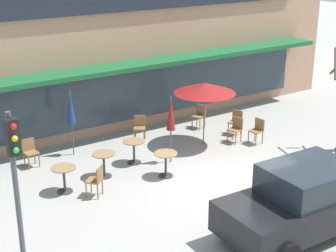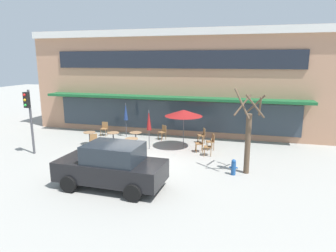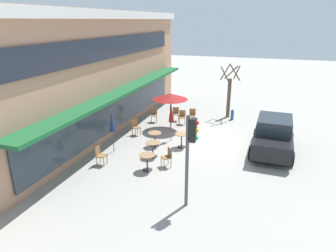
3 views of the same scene
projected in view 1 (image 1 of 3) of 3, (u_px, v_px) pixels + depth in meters
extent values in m
plane|color=#9E9B93|center=(232.00, 190.00, 14.67)|extent=(80.00, 80.00, 0.00)
cube|color=tan|center=(79.00, 24.00, 21.34)|extent=(19.98, 8.00, 6.82)
cube|color=#19592D|center=(135.00, 65.00, 18.07)|extent=(16.99, 1.10, 0.16)
cube|color=#2D3842|center=(129.00, 95.00, 18.86)|extent=(15.99, 0.10, 1.90)
cylinder|color=#333338|center=(134.00, 162.00, 16.41)|extent=(0.44, 0.44, 0.03)
cylinder|color=#333338|center=(134.00, 152.00, 16.29)|extent=(0.07, 0.07, 0.70)
cylinder|color=#99704C|center=(134.00, 141.00, 16.17)|extent=(0.70, 0.70, 0.03)
cylinder|color=#333338|center=(105.00, 176.00, 15.47)|extent=(0.44, 0.44, 0.03)
cylinder|color=#333338|center=(104.00, 165.00, 15.35)|extent=(0.07, 0.07, 0.70)
cylinder|color=#99704C|center=(103.00, 154.00, 15.22)|extent=(0.70, 0.70, 0.03)
cylinder|color=#333338|center=(166.00, 176.00, 15.50)|extent=(0.44, 0.44, 0.03)
cylinder|color=#333338|center=(166.00, 165.00, 15.37)|extent=(0.07, 0.07, 0.70)
cylinder|color=#99704C|center=(166.00, 153.00, 15.25)|extent=(0.70, 0.70, 0.03)
cylinder|color=#333338|center=(65.00, 191.00, 14.54)|extent=(0.44, 0.44, 0.03)
cylinder|color=#333338|center=(64.00, 180.00, 14.41)|extent=(0.07, 0.07, 0.70)
cylinder|color=#99704C|center=(63.00, 168.00, 14.29)|extent=(0.70, 0.70, 0.03)
cylinder|color=#4C4C51|center=(72.00, 123.00, 16.70)|extent=(0.04, 0.04, 2.20)
cone|color=navy|center=(71.00, 107.00, 16.51)|extent=(0.28, 0.28, 1.10)
cylinder|color=#4C4C51|center=(204.00, 114.00, 17.58)|extent=(0.04, 0.04, 2.20)
cone|color=maroon|center=(205.00, 88.00, 17.27)|extent=(2.10, 2.10, 0.35)
cylinder|color=#4C4C51|center=(171.00, 130.00, 16.13)|extent=(0.04, 0.04, 2.20)
cone|color=maroon|center=(171.00, 113.00, 15.95)|extent=(0.28, 0.28, 1.10)
cylinder|color=olive|center=(86.00, 190.00, 14.13)|extent=(0.04, 0.04, 0.45)
cylinder|color=olive|center=(91.00, 185.00, 14.44)|extent=(0.04, 0.04, 0.45)
cylinder|color=olive|center=(98.00, 192.00, 14.05)|extent=(0.04, 0.04, 0.45)
cylinder|color=olive|center=(102.00, 186.00, 14.36)|extent=(0.04, 0.04, 0.45)
cube|color=olive|center=(94.00, 180.00, 14.16)|extent=(0.56, 0.56, 0.04)
cube|color=olive|center=(100.00, 174.00, 14.04)|extent=(0.33, 0.30, 0.40)
cylinder|color=olive|center=(200.00, 125.00, 19.15)|extent=(0.04, 0.04, 0.45)
cylinder|color=olive|center=(192.00, 123.00, 19.33)|extent=(0.04, 0.04, 0.45)
cylinder|color=olive|center=(205.00, 122.00, 19.41)|extent=(0.04, 0.04, 0.45)
cylinder|color=olive|center=(197.00, 120.00, 19.59)|extent=(0.04, 0.04, 0.45)
cube|color=olive|center=(199.00, 116.00, 19.29)|extent=(0.52, 0.52, 0.04)
cube|color=olive|center=(201.00, 110.00, 19.35)|extent=(0.19, 0.39, 0.40)
cylinder|color=olive|center=(39.00, 160.00, 16.05)|extent=(0.04, 0.04, 0.45)
cylinder|color=olive|center=(29.00, 163.00, 15.85)|extent=(0.04, 0.04, 0.45)
cylinder|color=olive|center=(35.00, 157.00, 16.30)|extent=(0.04, 0.04, 0.45)
cylinder|color=olive|center=(24.00, 160.00, 16.10)|extent=(0.04, 0.04, 0.45)
cube|color=olive|center=(31.00, 153.00, 15.99)|extent=(0.43, 0.43, 0.04)
cube|color=olive|center=(28.00, 145.00, 16.05)|extent=(0.40, 0.07, 0.40)
cylinder|color=olive|center=(144.00, 136.00, 18.01)|extent=(0.04, 0.04, 0.45)
cylinder|color=olive|center=(134.00, 136.00, 18.02)|extent=(0.04, 0.04, 0.45)
cylinder|color=olive|center=(145.00, 133.00, 18.33)|extent=(0.04, 0.04, 0.45)
cylinder|color=olive|center=(135.00, 133.00, 18.34)|extent=(0.04, 0.04, 0.45)
cube|color=olive|center=(140.00, 128.00, 18.09)|extent=(0.56, 0.56, 0.04)
cube|color=olive|center=(140.00, 121.00, 18.18)|extent=(0.35, 0.27, 0.40)
cylinder|color=olive|center=(256.00, 140.00, 17.67)|extent=(0.04, 0.04, 0.45)
cylinder|color=olive|center=(248.00, 137.00, 17.91)|extent=(0.04, 0.04, 0.45)
cylinder|color=olive|center=(262.00, 138.00, 17.88)|extent=(0.04, 0.04, 0.45)
cylinder|color=olive|center=(255.00, 135.00, 18.12)|extent=(0.04, 0.04, 0.45)
cube|color=olive|center=(256.00, 131.00, 17.81)|extent=(0.44, 0.44, 0.04)
cube|color=olive|center=(260.00, 124.00, 17.85)|extent=(0.09, 0.40, 0.40)
cylinder|color=olive|center=(237.00, 131.00, 18.51)|extent=(0.04, 0.04, 0.45)
cylinder|color=olive|center=(228.00, 129.00, 18.70)|extent=(0.04, 0.04, 0.45)
cylinder|color=olive|center=(241.00, 128.00, 18.77)|extent=(0.04, 0.04, 0.45)
cylinder|color=olive|center=(233.00, 127.00, 18.96)|extent=(0.04, 0.04, 0.45)
cube|color=olive|center=(235.00, 122.00, 18.65)|extent=(0.52, 0.52, 0.04)
cube|color=olive|center=(238.00, 115.00, 18.71)|extent=(0.18, 0.39, 0.40)
cylinder|color=olive|center=(236.00, 139.00, 17.79)|extent=(0.04, 0.04, 0.45)
cylinder|color=olive|center=(228.00, 137.00, 18.00)|extent=(0.04, 0.04, 0.45)
cylinder|color=olive|center=(241.00, 136.00, 18.03)|extent=(0.04, 0.04, 0.45)
cylinder|color=olive|center=(233.00, 134.00, 18.24)|extent=(0.04, 0.04, 0.45)
cube|color=olive|center=(235.00, 130.00, 17.93)|extent=(0.49, 0.49, 0.04)
cube|color=olive|center=(238.00, 123.00, 17.98)|extent=(0.15, 0.40, 0.40)
cube|color=black|center=(302.00, 208.00, 12.25)|extent=(4.25, 1.92, 0.76)
cube|color=#232B33|center=(309.00, 179.00, 12.08)|extent=(2.15, 1.66, 0.68)
cylinder|color=black|center=(235.00, 220.00, 12.45)|extent=(0.65, 0.24, 0.64)
cylinder|color=black|center=(311.00, 194.00, 13.74)|extent=(0.65, 0.24, 0.64)
cylinder|color=brown|center=(335.00, 64.00, 16.49)|extent=(0.73, 0.72, 0.90)
cylinder|color=#47474C|center=(16.00, 186.00, 11.10)|extent=(0.12, 0.12, 3.40)
cube|color=black|center=(13.00, 137.00, 10.55)|extent=(0.26, 0.20, 0.80)
sphere|color=red|center=(13.00, 127.00, 10.35)|extent=(0.13, 0.13, 0.13)
sphere|color=gold|center=(15.00, 139.00, 10.44)|extent=(0.13, 0.13, 0.13)
sphere|color=green|center=(16.00, 150.00, 10.53)|extent=(0.13, 0.13, 0.13)
cylinder|color=#1E4C8C|center=(336.00, 149.00, 16.67)|extent=(0.10, 0.07, 0.07)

